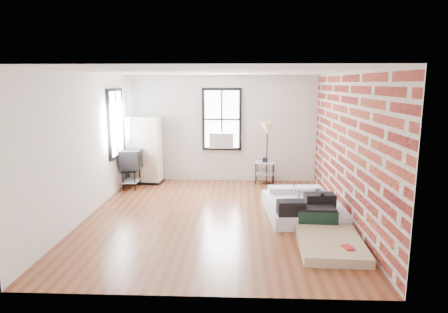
{
  "coord_description": "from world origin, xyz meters",
  "views": [
    {
      "loc": [
        0.49,
        -7.5,
        2.59
      ],
      "look_at": [
        0.17,
        0.3,
        1.15
      ],
      "focal_mm": 32.0,
      "sensor_mm": 36.0,
      "label": 1
    }
  ],
  "objects_px": {
    "mattress_bare": "(325,232)",
    "floor_lamp": "(267,132)",
    "mattress_main": "(303,207)",
    "wardrobe": "(145,150)",
    "side_table": "(265,166)",
    "tv_stand": "(131,161)"
  },
  "relations": [
    {
      "from": "mattress_bare",
      "to": "wardrobe",
      "type": "bearing_deg",
      "value": 139.05
    },
    {
      "from": "wardrobe",
      "to": "floor_lamp",
      "type": "relative_size",
      "value": 1.09
    },
    {
      "from": "side_table",
      "to": "tv_stand",
      "type": "distance_m",
      "value": 3.42
    },
    {
      "from": "mattress_main",
      "to": "floor_lamp",
      "type": "height_order",
      "value": "floor_lamp"
    },
    {
      "from": "mattress_main",
      "to": "mattress_bare",
      "type": "relative_size",
      "value": 1.05
    },
    {
      "from": "floor_lamp",
      "to": "tv_stand",
      "type": "bearing_deg",
      "value": -170.86
    },
    {
      "from": "side_table",
      "to": "floor_lamp",
      "type": "height_order",
      "value": "floor_lamp"
    },
    {
      "from": "mattress_bare",
      "to": "side_table",
      "type": "bearing_deg",
      "value": 104.35
    },
    {
      "from": "wardrobe",
      "to": "tv_stand",
      "type": "bearing_deg",
      "value": -105.65
    },
    {
      "from": "mattress_main",
      "to": "mattress_bare",
      "type": "xyz_separation_m",
      "value": [
        0.19,
        -1.26,
        -0.05
      ]
    },
    {
      "from": "tv_stand",
      "to": "side_table",
      "type": "bearing_deg",
      "value": 8.63
    },
    {
      "from": "mattress_main",
      "to": "wardrobe",
      "type": "distance_m",
      "value": 4.54
    },
    {
      "from": "mattress_bare",
      "to": "side_table",
      "type": "height_order",
      "value": "side_table"
    },
    {
      "from": "mattress_main",
      "to": "tv_stand",
      "type": "xyz_separation_m",
      "value": [
        -3.96,
        1.92,
        0.52
      ]
    },
    {
      "from": "wardrobe",
      "to": "mattress_main",
      "type": "bearing_deg",
      "value": -27.59
    },
    {
      "from": "wardrobe",
      "to": "side_table",
      "type": "distance_m",
      "value": 3.17
    },
    {
      "from": "wardrobe",
      "to": "side_table",
      "type": "relative_size",
      "value": 2.61
    },
    {
      "from": "wardrobe",
      "to": "floor_lamp",
      "type": "bearing_deg",
      "value": 5.78
    },
    {
      "from": "mattress_bare",
      "to": "tv_stand",
      "type": "relative_size",
      "value": 1.99
    },
    {
      "from": "mattress_bare",
      "to": "floor_lamp",
      "type": "bearing_deg",
      "value": 103.97
    },
    {
      "from": "floor_lamp",
      "to": "wardrobe",
      "type": "bearing_deg",
      "value": 180.0
    },
    {
      "from": "side_table",
      "to": "mattress_bare",
      "type": "bearing_deg",
      "value": -78.15
    }
  ]
}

